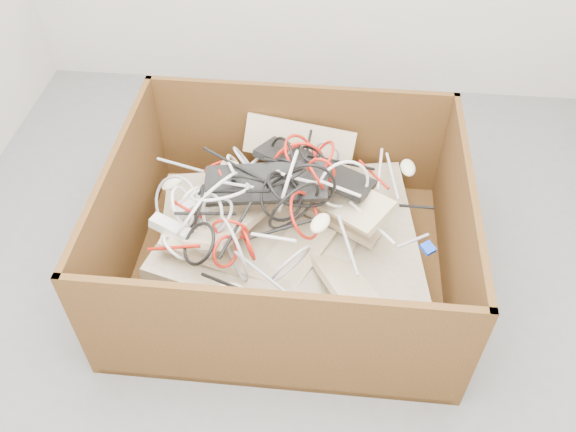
# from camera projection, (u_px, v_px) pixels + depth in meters

# --- Properties ---
(ground) EXTENTS (3.00, 3.00, 0.00)m
(ground) POSITION_uv_depth(u_px,v_px,m) (284.00, 296.00, 2.39)
(ground) COLOR #5A5A5C
(ground) RESTS_ON ground
(cardboard_box) EXTENTS (1.30, 1.08, 0.57)m
(cardboard_box) POSITION_uv_depth(u_px,v_px,m) (283.00, 248.00, 2.39)
(cardboard_box) COLOR #371C0D
(cardboard_box) RESTS_ON ground
(keyboard_pile) EXTENTS (0.87, 1.02, 0.35)m
(keyboard_pile) POSITION_uv_depth(u_px,v_px,m) (289.00, 213.00, 2.31)
(keyboard_pile) COLOR #C5B68B
(keyboard_pile) RESTS_ON cardboard_box
(mice_scatter) EXTENTS (1.01, 0.72, 0.17)m
(mice_scatter) POSITION_uv_depth(u_px,v_px,m) (273.00, 203.00, 2.22)
(mice_scatter) COLOR beige
(mice_scatter) RESTS_ON keyboard_pile
(power_strip_left) EXTENTS (0.26, 0.20, 0.12)m
(power_strip_left) POSITION_uv_depth(u_px,v_px,m) (207.00, 195.00, 2.26)
(power_strip_left) COLOR silver
(power_strip_left) RESTS_ON keyboard_pile
(power_strip_right) EXTENTS (0.27, 0.14, 0.09)m
(power_strip_right) POSITION_uv_depth(u_px,v_px,m) (184.00, 235.00, 2.18)
(power_strip_right) COLOR silver
(power_strip_right) RESTS_ON keyboard_pile
(vga_plug) EXTENTS (0.06, 0.06, 0.03)m
(vga_plug) POSITION_uv_depth(u_px,v_px,m) (428.00, 248.00, 2.08)
(vga_plug) COLOR #0C32BF
(vga_plug) RESTS_ON keyboard_pile
(cable_tangle) EXTENTS (1.11, 0.90, 0.45)m
(cable_tangle) POSITION_uv_depth(u_px,v_px,m) (261.00, 195.00, 2.21)
(cable_tangle) COLOR silver
(cable_tangle) RESTS_ON keyboard_pile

